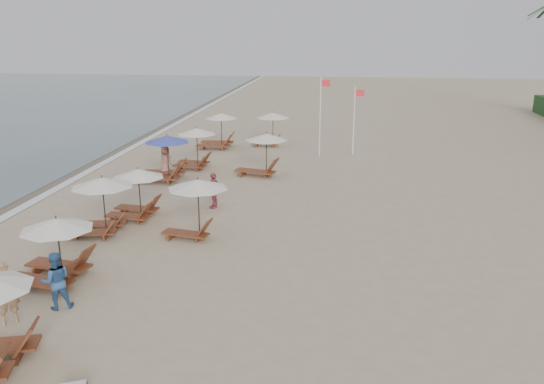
# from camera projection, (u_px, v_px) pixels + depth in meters

# --- Properties ---
(ground) EXTENTS (160.00, 160.00, 0.00)m
(ground) POSITION_uv_depth(u_px,v_px,m) (248.00, 295.00, 16.21)
(ground) COLOR tan
(ground) RESTS_ON ground
(wet_sand_band) EXTENTS (3.20, 140.00, 0.01)m
(wet_sand_band) POSITION_uv_depth(u_px,v_px,m) (33.00, 187.00, 27.28)
(wet_sand_band) COLOR #6B5E4C
(wet_sand_band) RESTS_ON ground
(foam_line) EXTENTS (0.50, 140.00, 0.02)m
(foam_line) POSITION_uv_depth(u_px,v_px,m) (58.00, 188.00, 27.11)
(foam_line) COLOR white
(foam_line) RESTS_ON ground
(lounger_station_1) EXTENTS (2.67, 2.24, 2.06)m
(lounger_station_1) POSITION_uv_depth(u_px,v_px,m) (51.00, 252.00, 16.81)
(lounger_station_1) COLOR brown
(lounger_station_1) RESTS_ON ground
(lounger_station_2) EXTENTS (2.51, 2.32, 2.22)m
(lounger_station_2) POSITION_uv_depth(u_px,v_px,m) (99.00, 203.00, 20.73)
(lounger_station_2) COLOR brown
(lounger_station_2) RESTS_ON ground
(lounger_station_3) EXTENTS (2.43, 2.08, 2.08)m
(lounger_station_3) POSITION_uv_depth(u_px,v_px,m) (135.00, 194.00, 22.57)
(lounger_station_3) COLOR brown
(lounger_station_3) RESTS_ON ground
(lounger_station_4) EXTENTS (2.79, 2.30, 2.35)m
(lounger_station_4) POSITION_uv_depth(u_px,v_px,m) (163.00, 160.00, 28.29)
(lounger_station_4) COLOR brown
(lounger_station_4) RESTS_ON ground
(lounger_station_5) EXTENTS (2.42, 2.15, 2.27)m
(lounger_station_5) POSITION_uv_depth(u_px,v_px,m) (194.00, 147.00, 30.81)
(lounger_station_5) COLOR brown
(lounger_station_5) RESTS_ON ground
(lounger_station_6) EXTENTS (2.64, 2.10, 2.30)m
(lounger_station_6) POSITION_uv_depth(u_px,v_px,m) (217.00, 133.00, 36.19)
(lounger_station_6) COLOR brown
(lounger_station_6) RESTS_ON ground
(inland_station_0) EXTENTS (2.54, 2.24, 2.22)m
(inland_station_0) POSITION_uv_depth(u_px,v_px,m) (193.00, 200.00, 20.27)
(inland_station_0) COLOR brown
(inland_station_0) RESTS_ON ground
(inland_station_1) EXTENTS (2.88, 2.24, 2.22)m
(inland_station_1) POSITION_uv_depth(u_px,v_px,m) (261.00, 152.00, 29.17)
(inland_station_1) COLOR brown
(inland_station_1) RESTS_ON ground
(inland_station_2) EXTENTS (2.56, 2.24, 2.22)m
(inland_station_2) POSITION_uv_depth(u_px,v_px,m) (270.00, 125.00, 36.66)
(inland_station_2) COLOR brown
(inland_station_2) RESTS_ON ground
(beachgoer_near) EXTENTS (0.75, 0.72, 1.73)m
(beachgoer_near) POSITION_uv_depth(u_px,v_px,m) (7.00, 293.00, 14.40)
(beachgoer_near) COLOR #A6815A
(beachgoer_near) RESTS_ON ground
(beachgoer_mid_a) EXTENTS (1.01, 0.94, 1.66)m
(beachgoer_mid_a) POSITION_uv_depth(u_px,v_px,m) (56.00, 281.00, 15.21)
(beachgoer_mid_a) COLOR #325F98
(beachgoer_mid_a) RESTS_ON ground
(beachgoer_far_a) EXTENTS (0.59, 0.99, 1.57)m
(beachgoer_far_a) POSITION_uv_depth(u_px,v_px,m) (214.00, 190.00, 23.94)
(beachgoer_far_a) COLOR #AE4551
(beachgoer_far_a) RESTS_ON ground
(beachgoer_far_b) EXTENTS (0.79, 0.94, 1.64)m
(beachgoer_far_b) POSITION_uv_depth(u_px,v_px,m) (165.00, 161.00, 29.18)
(beachgoer_far_b) COLOR #AC6E5D
(beachgoer_far_b) RESTS_ON ground
(flag_pole_near) EXTENTS (0.60, 0.08, 4.84)m
(flag_pole_near) POSITION_uv_depth(u_px,v_px,m) (321.00, 113.00, 33.36)
(flag_pole_near) COLOR silver
(flag_pole_near) RESTS_ON ground
(flag_pole_far) EXTENTS (0.60, 0.08, 4.20)m
(flag_pole_far) POSITION_uv_depth(u_px,v_px,m) (355.00, 117.00, 33.93)
(flag_pole_far) COLOR silver
(flag_pole_far) RESTS_ON ground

